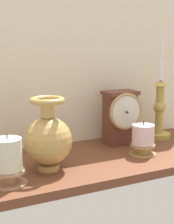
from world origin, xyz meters
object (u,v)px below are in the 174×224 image
object	(u,v)px
brass_vase_bulbous	(48,138)
pillar_candle_near_clock	(143,139)
mantel_clock	(121,116)
candlestick_tall_center	(160,102)
pillar_candle_front	(8,161)

from	to	relation	value
brass_vase_bulbous	pillar_candle_near_clock	bearing A→B (deg)	-0.82
mantel_clock	candlestick_tall_center	bearing A→B (deg)	0.68
candlestick_tall_center	brass_vase_bulbous	bearing A→B (deg)	-164.98
candlestick_tall_center	pillar_candle_front	distance (cm)	61.84
pillar_candle_front	pillar_candle_near_clock	world-z (taller)	pillar_candle_front
candlestick_tall_center	pillar_candle_near_clock	distance (cm)	22.34
mantel_clock	brass_vase_bulbous	xyz separation A→B (cm)	(-30.46, -12.33, -0.77)
candlestick_tall_center	brass_vase_bulbous	xyz separation A→B (cm)	(-46.68, -12.53, -4.51)
pillar_candle_near_clock	pillar_candle_front	bearing A→B (deg)	-173.94
candlestick_tall_center	pillar_candle_near_clock	bearing A→B (deg)	-141.13
mantel_clock	pillar_candle_near_clock	world-z (taller)	mantel_clock
candlestick_tall_center	pillar_candle_near_clock	xyz separation A→B (cm)	(-16.09, -12.97, -8.49)
candlestick_tall_center	pillar_candle_front	xyz separation A→B (cm)	(-58.85, -17.50, -7.41)
candlestick_tall_center	pillar_candle_near_clock	world-z (taller)	candlestick_tall_center
mantel_clock	pillar_candle_front	xyz separation A→B (cm)	(-42.62, -17.31, -3.67)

